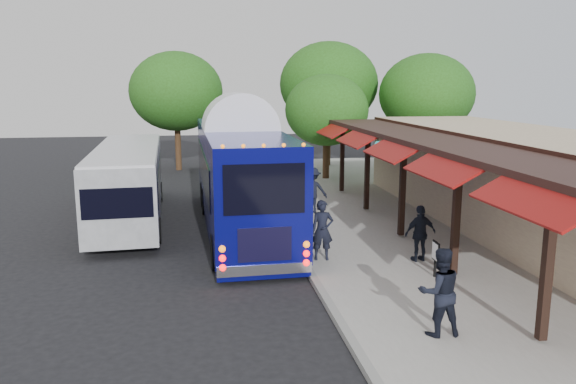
{
  "coord_description": "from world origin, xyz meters",
  "views": [
    {
      "loc": [
        -2.93,
        -13.6,
        5.31
      ],
      "look_at": [
        -0.08,
        4.14,
        1.8
      ],
      "focal_mm": 35.0,
      "sensor_mm": 36.0,
      "label": 1
    }
  ],
  "objects_px": {
    "city_bus": "(129,179)",
    "ped_c": "(420,233)",
    "coach_bus": "(240,172)",
    "ped_b": "(440,292)",
    "ped_a": "(322,230)",
    "ped_d": "(312,190)",
    "sign_board": "(436,253)"
  },
  "relations": [
    {
      "from": "city_bus",
      "to": "ped_c",
      "type": "relative_size",
      "value": 6.49
    },
    {
      "from": "coach_bus",
      "to": "city_bus",
      "type": "xyz_separation_m",
      "value": [
        -4.2,
        2.05,
        -0.53
      ]
    },
    {
      "from": "coach_bus",
      "to": "ped_b",
      "type": "relative_size",
      "value": 6.64
    },
    {
      "from": "ped_a",
      "to": "sign_board",
      "type": "xyz_separation_m",
      "value": [
        2.67,
        -1.98,
        -0.22
      ]
    },
    {
      "from": "ped_b",
      "to": "ped_a",
      "type": "bearing_deg",
      "value": -76.22
    },
    {
      "from": "city_bus",
      "to": "sign_board",
      "type": "height_order",
      "value": "city_bus"
    },
    {
      "from": "ped_c",
      "to": "ped_a",
      "type": "bearing_deg",
      "value": -19.72
    },
    {
      "from": "coach_bus",
      "to": "ped_a",
      "type": "height_order",
      "value": "coach_bus"
    },
    {
      "from": "ped_b",
      "to": "ped_c",
      "type": "height_order",
      "value": "ped_b"
    },
    {
      "from": "city_bus",
      "to": "sign_board",
      "type": "distance_m",
      "value": 12.46
    },
    {
      "from": "ped_b",
      "to": "ped_c",
      "type": "relative_size",
      "value": 1.12
    },
    {
      "from": "ped_d",
      "to": "sign_board",
      "type": "relative_size",
      "value": 1.86
    },
    {
      "from": "ped_a",
      "to": "ped_d",
      "type": "xyz_separation_m",
      "value": [
        0.94,
        6.07,
        0.02
      ]
    },
    {
      "from": "city_bus",
      "to": "ped_b",
      "type": "height_order",
      "value": "city_bus"
    },
    {
      "from": "coach_bus",
      "to": "ped_d",
      "type": "relative_size",
      "value": 6.77
    },
    {
      "from": "ped_d",
      "to": "ped_a",
      "type": "bearing_deg",
      "value": 91.72
    },
    {
      "from": "city_bus",
      "to": "ped_d",
      "type": "relative_size",
      "value": 5.91
    },
    {
      "from": "ped_c",
      "to": "ped_d",
      "type": "distance_m",
      "value": 6.91
    },
    {
      "from": "coach_bus",
      "to": "ped_a",
      "type": "distance_m",
      "value": 5.18
    },
    {
      "from": "ped_a",
      "to": "city_bus",
      "type": "bearing_deg",
      "value": 139.06
    },
    {
      "from": "coach_bus",
      "to": "city_bus",
      "type": "height_order",
      "value": "coach_bus"
    },
    {
      "from": "coach_bus",
      "to": "sign_board",
      "type": "xyz_separation_m",
      "value": [
        4.72,
        -6.62,
        -1.3
      ]
    },
    {
      "from": "city_bus",
      "to": "ped_c",
      "type": "bearing_deg",
      "value": -41.73
    },
    {
      "from": "ped_a",
      "to": "sign_board",
      "type": "relative_size",
      "value": 1.81
    },
    {
      "from": "city_bus",
      "to": "coach_bus",
      "type": "bearing_deg",
      "value": -28.94
    },
    {
      "from": "ped_a",
      "to": "coach_bus",
      "type": "bearing_deg",
      "value": 119.84
    },
    {
      "from": "ped_a",
      "to": "ped_c",
      "type": "height_order",
      "value": "ped_a"
    },
    {
      "from": "coach_bus",
      "to": "ped_d",
      "type": "distance_m",
      "value": 3.48
    },
    {
      "from": "coach_bus",
      "to": "ped_a",
      "type": "bearing_deg",
      "value": -67.72
    },
    {
      "from": "ped_b",
      "to": "sign_board",
      "type": "height_order",
      "value": "ped_b"
    },
    {
      "from": "city_bus",
      "to": "ped_c",
      "type": "distance_m",
      "value": 11.62
    },
    {
      "from": "city_bus",
      "to": "ped_a",
      "type": "xyz_separation_m",
      "value": [
        6.25,
        -6.68,
        -0.55
      ]
    }
  ]
}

